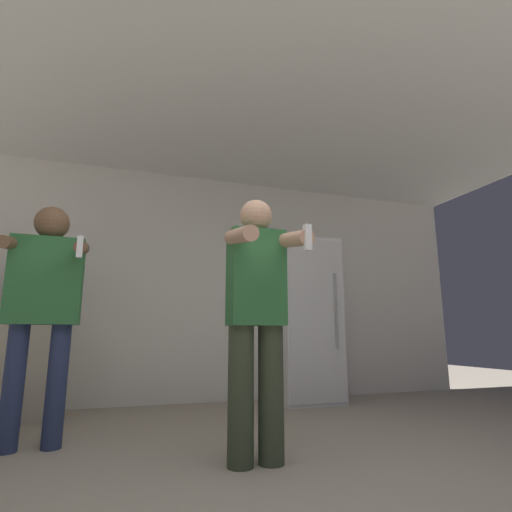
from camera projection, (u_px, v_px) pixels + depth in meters
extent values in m
cube|color=silver|center=(190.00, 285.00, 4.52)|extent=(7.00, 0.06, 2.55)
cube|color=silver|center=(227.00, 104.00, 3.26)|extent=(7.00, 3.70, 0.05)
cube|color=white|center=(304.00, 320.00, 4.48)|extent=(0.67, 0.66, 1.77)
cube|color=silver|center=(317.00, 319.00, 4.17)|extent=(0.64, 0.01, 1.70)
cylinder|color=#99999E|center=(336.00, 310.00, 4.23)|extent=(0.02, 0.02, 0.80)
cylinder|color=#194723|center=(41.00, 292.00, 3.66)|extent=(0.09, 0.09, 0.23)
cylinder|color=#194723|center=(43.00, 275.00, 3.69)|extent=(0.04, 0.04, 0.09)
sphere|color=black|center=(43.00, 271.00, 3.70)|extent=(0.04, 0.04, 0.04)
cylinder|color=#194723|center=(15.00, 294.00, 3.59)|extent=(0.06, 0.06, 0.17)
cylinder|color=#194723|center=(16.00, 282.00, 3.61)|extent=(0.02, 0.02, 0.07)
sphere|color=maroon|center=(17.00, 278.00, 3.62)|extent=(0.02, 0.02, 0.02)
cylinder|color=#38422D|center=(241.00, 394.00, 2.26)|extent=(0.15, 0.15, 0.77)
cylinder|color=#38422D|center=(271.00, 393.00, 2.32)|extent=(0.15, 0.15, 0.77)
cube|color=#2D6B38|center=(256.00, 278.00, 2.42)|extent=(0.33, 0.20, 0.58)
sphere|color=tan|center=(256.00, 216.00, 2.50)|extent=(0.20, 0.20, 0.20)
cylinder|color=tan|center=(240.00, 235.00, 2.22)|extent=(0.09, 0.43, 0.16)
cylinder|color=tan|center=(292.00, 239.00, 2.32)|extent=(0.09, 0.43, 0.16)
cube|color=white|center=(308.00, 237.00, 2.12)|extent=(0.04, 0.04, 0.14)
cylinder|color=navy|center=(13.00, 387.00, 2.54)|extent=(0.13, 0.13, 0.78)
cylinder|color=navy|center=(57.00, 385.00, 2.62)|extent=(0.13, 0.13, 0.78)
cube|color=#2D6B38|center=(46.00, 281.00, 2.72)|extent=(0.46, 0.21, 0.59)
sphere|color=brown|center=(52.00, 223.00, 2.79)|extent=(0.23, 0.23, 0.23)
cylinder|color=brown|center=(8.00, 243.00, 2.55)|extent=(0.09, 0.31, 0.13)
cylinder|color=brown|center=(82.00, 248.00, 2.69)|extent=(0.09, 0.31, 0.13)
cube|color=white|center=(80.00, 247.00, 2.55)|extent=(0.04, 0.04, 0.14)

